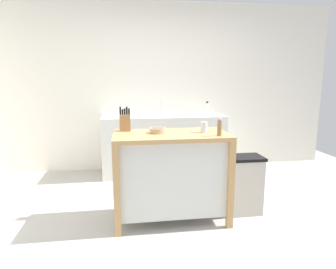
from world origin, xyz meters
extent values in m
plane|color=#ADA8A0|center=(0.00, 0.00, 0.00)|extent=(6.61, 6.61, 0.00)
cube|color=silver|center=(0.00, 2.04, 1.30)|extent=(5.61, 0.10, 2.60)
cube|color=tan|center=(-0.09, 0.17, 0.88)|extent=(1.14, 0.60, 0.04)
cube|color=silver|center=(-0.09, 0.17, 0.48)|extent=(1.04, 0.50, 0.76)
cube|color=tan|center=(-0.63, -0.10, 0.43)|extent=(0.06, 0.06, 0.86)
cube|color=tan|center=(0.44, -0.10, 0.43)|extent=(0.06, 0.06, 0.86)
cube|color=tan|center=(-0.63, 0.44, 0.43)|extent=(0.06, 0.06, 0.86)
cube|color=tan|center=(0.44, 0.44, 0.43)|extent=(0.06, 0.06, 0.86)
cube|color=#9E7042|center=(-0.54, 0.37, 0.99)|extent=(0.11, 0.09, 0.17)
cylinder|color=black|center=(-0.59, 0.37, 1.12)|extent=(0.02, 0.02, 0.08)
cylinder|color=black|center=(-0.57, 0.37, 1.10)|extent=(0.02, 0.02, 0.06)
cylinder|color=black|center=(-0.54, 0.37, 1.11)|extent=(0.02, 0.02, 0.06)
cylinder|color=black|center=(-0.52, 0.37, 1.12)|extent=(0.02, 0.02, 0.08)
cylinder|color=black|center=(-0.50, 0.37, 1.11)|extent=(0.02, 0.02, 0.06)
cylinder|color=tan|center=(-0.22, 0.20, 0.93)|extent=(0.17, 0.17, 0.05)
cylinder|color=brown|center=(-0.22, 0.20, 0.95)|extent=(0.14, 0.14, 0.01)
cylinder|color=silver|center=(0.24, 0.17, 0.96)|extent=(0.07, 0.07, 0.11)
cylinder|color=olive|center=(0.34, -0.03, 0.98)|extent=(0.04, 0.04, 0.15)
sphere|color=#99999E|center=(0.34, -0.03, 1.06)|extent=(0.03, 0.03, 0.03)
cube|color=#B7B2A8|center=(0.71, 0.20, 0.30)|extent=(0.34, 0.26, 0.60)
cube|color=black|center=(0.71, 0.20, 0.61)|extent=(0.36, 0.28, 0.03)
cube|color=silver|center=(0.03, 1.69, 0.45)|extent=(1.82, 0.60, 0.89)
cube|color=silver|center=(0.03, 1.67, 0.88)|extent=(0.44, 0.36, 0.03)
cylinder|color=#B7BCC1|center=(0.03, 1.83, 1.00)|extent=(0.02, 0.02, 0.22)
cylinder|color=white|center=(0.69, 1.65, 0.98)|extent=(0.05, 0.05, 0.18)
cylinder|color=black|center=(0.69, 1.65, 1.09)|extent=(0.03, 0.03, 0.02)
camera|label=1|loc=(-0.54, -2.66, 1.44)|focal=31.43mm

